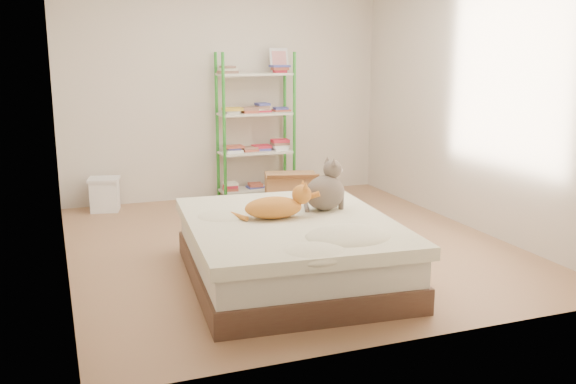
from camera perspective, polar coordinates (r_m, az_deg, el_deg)
name	(u,v)px	position (r m, az deg, el deg)	size (l,w,h in m)	color
room	(288,100)	(5.59, 0.01, 8.15)	(3.81, 4.21, 2.61)	#9A6D4F
bed	(289,250)	(4.90, 0.13, -5.15)	(1.65, 2.00, 0.48)	#4C2E24
orange_cat	(273,205)	(4.84, -1.31, -1.15)	(0.52, 0.28, 0.21)	orange
grey_cat	(325,185)	(5.08, 3.32, 0.61)	(0.30, 0.35, 0.40)	brown
shelf_unit	(256,131)	(7.51, -2.84, 5.47)	(0.88, 0.36, 1.74)	green
cardboard_box	(291,191)	(7.07, 0.26, 0.06)	(0.65, 0.65, 0.45)	#9E7948
white_bin	(105,194)	(7.26, -15.98, -0.18)	(0.37, 0.34, 0.37)	white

